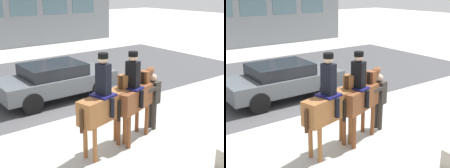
% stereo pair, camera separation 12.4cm
% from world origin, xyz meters
% --- Properties ---
extents(ground_plane, '(80.00, 80.00, 0.00)m').
position_xyz_m(ground_plane, '(0.00, 0.00, 0.00)').
color(ground_plane, '#B2AFA8').
extents(road_surface, '(21.03, 8.50, 0.01)m').
position_xyz_m(road_surface, '(0.00, 4.75, 0.00)').
color(road_surface, '#444447').
rests_on(road_surface, ground_plane).
extents(mounted_horse_lead, '(2.02, 0.80, 2.50)m').
position_xyz_m(mounted_horse_lead, '(-0.50, -1.88, 1.26)').
color(mounted_horse_lead, brown).
rests_on(mounted_horse_lead, ground_plane).
extents(mounted_horse_companion, '(1.74, 0.85, 2.42)m').
position_xyz_m(mounted_horse_companion, '(0.43, -1.83, 1.25)').
color(mounted_horse_companion, brown).
rests_on(mounted_horse_companion, ground_plane).
extents(pedestrian_bystander, '(0.82, 0.51, 1.64)m').
position_xyz_m(pedestrian_bystander, '(1.27, -1.65, 0.96)').
color(pedestrian_bystander, '#332D28').
rests_on(pedestrian_bystander, ground_plane).
extents(street_car_near_lane, '(4.23, 1.93, 1.33)m').
position_xyz_m(street_car_near_lane, '(0.25, 2.29, 0.73)').
color(street_car_near_lane, '#51565B').
rests_on(street_car_near_lane, ground_plane).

